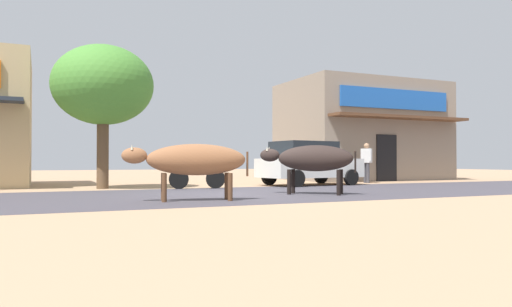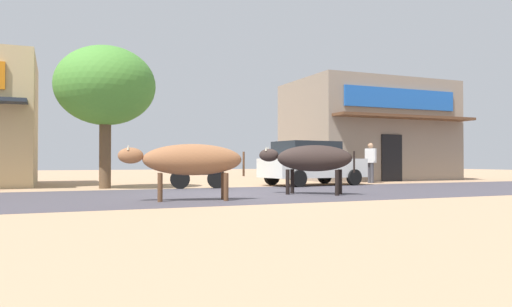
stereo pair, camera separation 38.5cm
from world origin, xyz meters
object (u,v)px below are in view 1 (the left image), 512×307
(parked_motorcycle, at_px, (198,174))
(pedestrian_by_shop, at_px, (366,160))
(roadside_tree, at_px, (103,86))
(cow_near_brown, at_px, (194,160))
(cow_far_dark, at_px, (313,159))
(parked_hatchback_car, at_px, (308,163))

(parked_motorcycle, xyz_separation_m, pedestrian_by_shop, (7.69, 1.24, 0.50))
(pedestrian_by_shop, bearing_deg, roadside_tree, 179.52)
(roadside_tree, height_order, cow_near_brown, roadside_tree)
(cow_far_dark, relative_size, pedestrian_by_shop, 1.37)
(cow_far_dark, bearing_deg, pedestrian_by_shop, 42.05)
(parked_motorcycle, relative_size, cow_near_brown, 0.65)
(parked_hatchback_car, bearing_deg, cow_far_dark, -118.93)
(parked_hatchback_car, relative_size, cow_near_brown, 1.41)
(parked_motorcycle, bearing_deg, pedestrian_by_shop, 9.16)
(parked_motorcycle, relative_size, pedestrian_by_shop, 1.11)
(cow_near_brown, height_order, cow_far_dark, cow_far_dark)
(cow_near_brown, xyz_separation_m, pedestrian_by_shop, (9.24, 5.84, 0.05))
(parked_motorcycle, xyz_separation_m, cow_far_dark, (2.04, -3.86, 0.49))
(parked_motorcycle, bearing_deg, cow_near_brown, -108.62)
(cow_far_dark, distance_m, pedestrian_by_shop, 7.61)
(roadside_tree, bearing_deg, cow_near_brown, -77.64)
(parked_hatchback_car, xyz_separation_m, cow_near_brown, (-6.05, -5.19, 0.08))
(roadside_tree, bearing_deg, pedestrian_by_shop, -0.48)
(parked_hatchback_car, relative_size, cow_far_dark, 1.77)
(roadside_tree, relative_size, pedestrian_by_shop, 2.85)
(cow_near_brown, xyz_separation_m, cow_far_dark, (3.59, 0.75, 0.04))
(cow_near_brown, bearing_deg, parked_motorcycle, 71.38)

